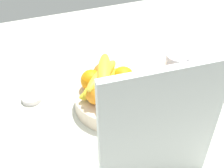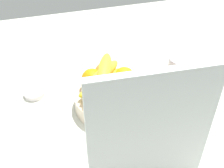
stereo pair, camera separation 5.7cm
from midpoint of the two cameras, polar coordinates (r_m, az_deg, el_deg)
The scene contains 12 objects.
ground_plane at distance 100.15cm, azimuth -0.68°, elevation -4.87°, with size 180.00×140.00×3.00cm, color beige.
fruit_bowl at distance 97.46cm, azimuth 1.69°, elevation -3.05°, with size 24.06×24.06×5.30cm, color beige.
orange_front_left at distance 91.43cm, azimuth 4.23°, elevation -1.43°, with size 7.00×7.00×7.00cm, color orange.
orange_front_right at distance 96.50cm, azimuth 4.04°, elevation 1.16°, with size 7.00×7.00×7.00cm, color orange.
orange_center at distance 98.28cm, azimuth 0.37°, elevation 2.09°, with size 7.00×7.00×7.00cm, color orange.
orange_back_left at distance 95.68cm, azimuth -2.07°, elevation 0.85°, with size 7.00×7.00×7.00cm, color orange.
orange_back_right at distance 90.80cm, azimuth -1.33°, elevation -1.66°, with size 7.00×7.00×7.00cm, color orange.
orange_top_stack at distance 88.56cm, azimuth 1.43°, elevation -2.95°, with size 7.00×7.00×7.00cm, color orange.
banana_bunch at distance 93.03cm, azimuth 0.10°, elevation 1.00°, with size 17.44×17.32×10.60cm.
cutting_board at distance 67.70cm, azimuth 9.66°, elevation -9.72°, with size 28.00×1.80×36.00cm, color white.
thermos_tumbler at distance 102.85cm, azimuth 13.93°, elevation 1.54°, with size 7.51×7.51×14.32cm, color #B6B0BE.
jar_lid at distance 105.25cm, azimuth -13.00°, elevation -1.72°, with size 7.01×7.01×1.73cm, color white.
Camera 2 is at (15.01, 69.89, 68.86)cm, focal length 48.23 mm.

